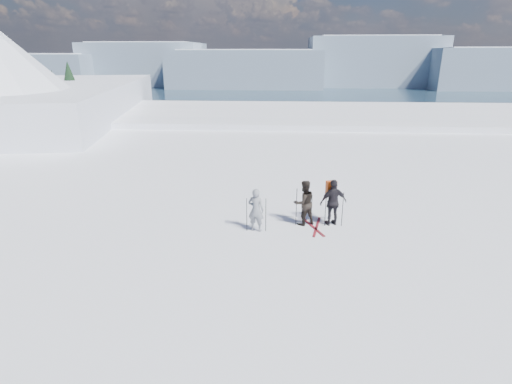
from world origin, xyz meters
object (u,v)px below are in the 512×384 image
skier_dark (304,203)px  skier_pack (333,202)px  skis_loose (315,227)px  skier_grey (256,210)px

skier_dark → skier_pack: (1.03, 0.03, 0.02)m
skier_dark → skis_loose: 0.93m
skis_loose → skier_grey: bearing=-168.8°
skier_dark → skier_pack: bearing=155.7°
skis_loose → skier_dark: bearing=148.7°
skier_grey → skier_dark: (1.66, 0.65, 0.06)m
skier_grey → skier_dark: skier_dark is taller
skier_pack → skis_loose: (-0.63, -0.27, -0.83)m
skier_grey → skier_pack: bearing=-151.8°
skier_pack → skis_loose: size_ratio=1.00×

